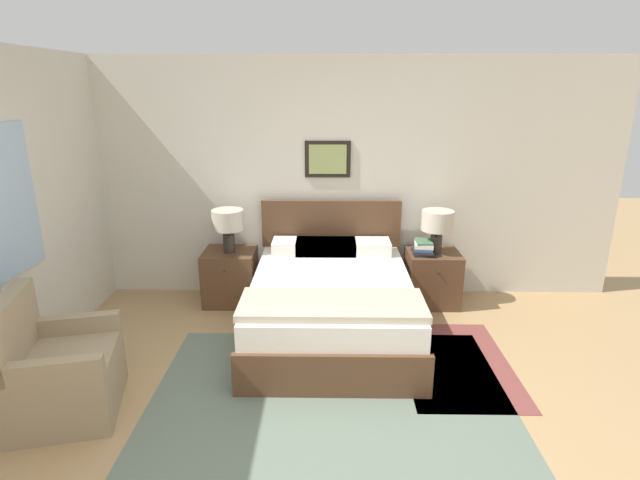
{
  "coord_description": "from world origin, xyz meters",
  "views": [
    {
      "loc": [
        0.24,
        -2.53,
        2.28
      ],
      "look_at": [
        0.18,
        1.57,
        1.02
      ],
      "focal_mm": 28.0,
      "sensor_mm": 36.0,
      "label": 1
    }
  ],
  "objects_px": {
    "armchair": "(59,373)",
    "nightstand_by_door": "(432,278)",
    "nightstand_near_window": "(230,276)",
    "table_lamp_by_door": "(437,223)",
    "bed": "(331,302)",
    "table_lamp_near_window": "(228,222)"
  },
  "relations": [
    {
      "from": "table_lamp_by_door",
      "to": "nightstand_by_door",
      "type": "bearing_deg",
      "value": 109.15
    },
    {
      "from": "nightstand_near_window",
      "to": "table_lamp_near_window",
      "type": "distance_m",
      "value": 0.62
    },
    {
      "from": "nightstand_by_door",
      "to": "table_lamp_near_window",
      "type": "height_order",
      "value": "table_lamp_near_window"
    },
    {
      "from": "armchair",
      "to": "nightstand_near_window",
      "type": "bearing_deg",
      "value": 142.74
    },
    {
      "from": "nightstand_near_window",
      "to": "table_lamp_near_window",
      "type": "relative_size",
      "value": 1.25
    },
    {
      "from": "nightstand_by_door",
      "to": "armchair",
      "type": "bearing_deg",
      "value": -147.29
    },
    {
      "from": "nightstand_near_window",
      "to": "nightstand_by_door",
      "type": "bearing_deg",
      "value": 0.0
    },
    {
      "from": "armchair",
      "to": "nightstand_by_door",
      "type": "height_order",
      "value": "armchair"
    },
    {
      "from": "nightstand_near_window",
      "to": "table_lamp_by_door",
      "type": "height_order",
      "value": "table_lamp_by_door"
    },
    {
      "from": "bed",
      "to": "table_lamp_near_window",
      "type": "relative_size",
      "value": 4.39
    },
    {
      "from": "bed",
      "to": "armchair",
      "type": "xyz_separation_m",
      "value": [
        -1.97,
        -1.24,
        -0.01
      ]
    },
    {
      "from": "nightstand_near_window",
      "to": "table_lamp_near_window",
      "type": "xyz_separation_m",
      "value": [
        0.01,
        -0.03,
        0.62
      ]
    },
    {
      "from": "bed",
      "to": "table_lamp_by_door",
      "type": "xyz_separation_m",
      "value": [
        1.11,
        0.71,
        0.59
      ]
    },
    {
      "from": "table_lamp_by_door",
      "to": "nightstand_near_window",
      "type": "bearing_deg",
      "value": 179.32
    },
    {
      "from": "nightstand_by_door",
      "to": "nightstand_near_window",
      "type": "bearing_deg",
      "value": 180.0
    },
    {
      "from": "bed",
      "to": "nightstand_near_window",
      "type": "relative_size",
      "value": 3.5
    },
    {
      "from": "bed",
      "to": "nightstand_near_window",
      "type": "bearing_deg",
      "value": 146.27
    },
    {
      "from": "bed",
      "to": "table_lamp_near_window",
      "type": "xyz_separation_m",
      "value": [
        -1.09,
        0.71,
        0.59
      ]
    },
    {
      "from": "armchair",
      "to": "table_lamp_by_door",
      "type": "height_order",
      "value": "table_lamp_by_door"
    },
    {
      "from": "nightstand_by_door",
      "to": "table_lamp_by_door",
      "type": "xyz_separation_m",
      "value": [
        0.01,
        -0.03,
        0.62
      ]
    },
    {
      "from": "nightstand_near_window",
      "to": "nightstand_by_door",
      "type": "xyz_separation_m",
      "value": [
        2.2,
        0.0,
        0.0
      ]
    },
    {
      "from": "table_lamp_near_window",
      "to": "table_lamp_by_door",
      "type": "distance_m",
      "value": 2.2
    }
  ]
}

